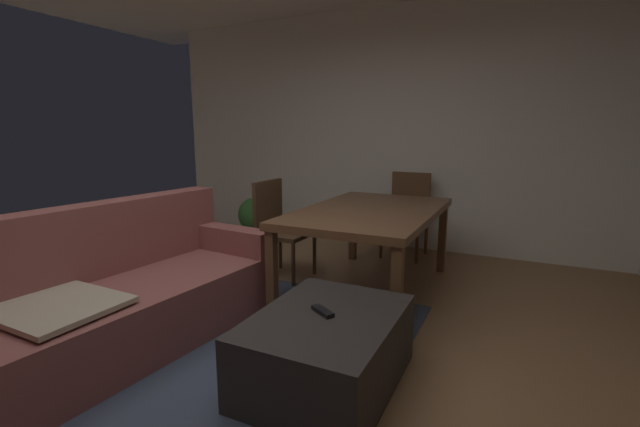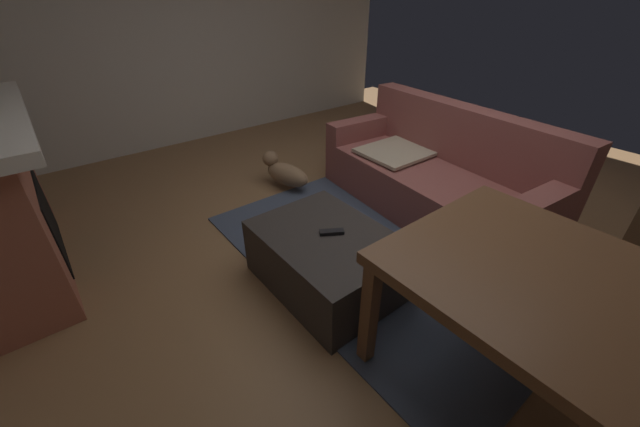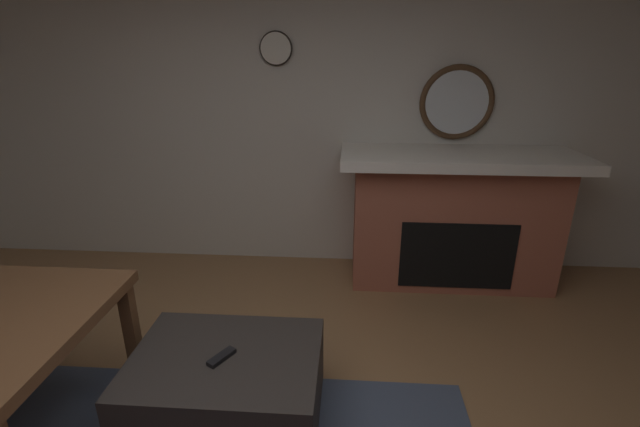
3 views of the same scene
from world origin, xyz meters
name	(u,v)px [view 1 (image 1 of 3)]	position (x,y,z in m)	size (l,w,h in m)	color
floor	(215,369)	(0.00, 0.00, 0.00)	(7.76, 7.76, 0.00)	olive
wall_right_window_side	(384,130)	(3.23, 0.00, 1.40)	(0.12, 5.85, 2.80)	white
area_rug	(229,355)	(0.15, 0.01, 0.01)	(2.60, 2.00, 0.01)	#3D475B
couch	(116,298)	(-0.04, 0.76, 0.32)	(2.18, 1.05, 0.92)	#8C4C47
ottoman_coffee_table	(327,350)	(0.15, -0.67, 0.21)	(0.98, 0.73, 0.41)	#2D2826
tv_remote	(323,311)	(0.16, -0.64, 0.42)	(0.05, 0.16, 0.02)	black
dining_table	(370,217)	(1.59, -0.41, 0.67)	(1.78, 1.07, 0.74)	brown
dining_chair_east	(407,209)	(2.87, -0.41, 0.52)	(0.45, 0.45, 0.93)	brown
dining_chair_north	(278,223)	(1.59, 0.52, 0.52)	(0.45, 0.45, 0.93)	#513823
potted_plant	(254,217)	(2.53, 1.45, 0.34)	(0.38, 0.38, 0.57)	beige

